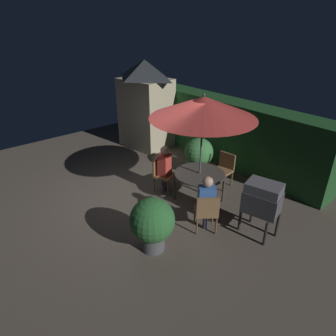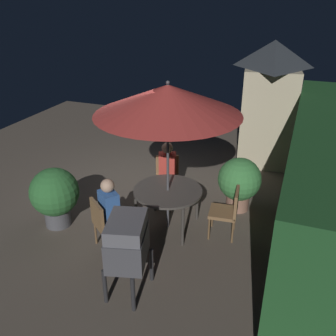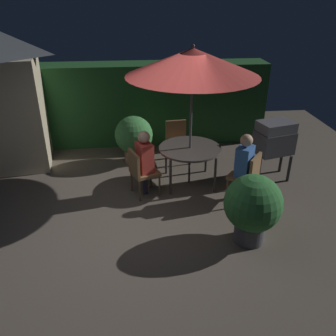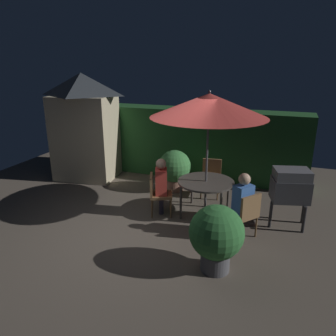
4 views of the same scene
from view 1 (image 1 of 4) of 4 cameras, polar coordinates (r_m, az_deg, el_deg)
ground_plane at (r=7.51m, az=-6.53°, el=-5.99°), size 11.00×11.00×0.00m
hedge_backdrop at (r=9.23m, az=11.55°, el=6.83°), size 6.45×0.80×1.93m
garden_shed at (r=10.20m, az=-4.26°, el=12.20°), size 1.86×1.52×2.89m
patio_table at (r=7.11m, az=6.09°, el=-1.45°), size 1.20×1.20×0.76m
patio_umbrella at (r=6.49m, az=6.81°, el=11.52°), size 2.36×2.36×2.65m
bbq_grill at (r=6.20m, az=17.72°, el=-5.71°), size 0.81×0.66×1.20m
chair_near_shed at (r=7.59m, az=-1.19°, el=-0.83°), size 0.60×0.60×0.90m
chair_far_side at (r=6.21m, az=7.44°, el=-8.11°), size 0.65×0.65×0.90m
chair_toward_hedge at (r=7.97m, az=10.75°, el=0.08°), size 0.51×0.51×0.90m
potted_plant_by_shed at (r=8.50m, az=5.92°, el=2.77°), size 0.83×0.83×1.05m
potted_plant_by_grill at (r=5.68m, az=-3.04°, el=-10.37°), size 0.87×0.87×1.11m
person_in_red at (r=7.44m, az=-0.63°, el=0.81°), size 0.35×0.40×1.26m
person_in_blue at (r=6.13m, az=7.47°, el=-5.64°), size 0.40×0.42×1.26m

